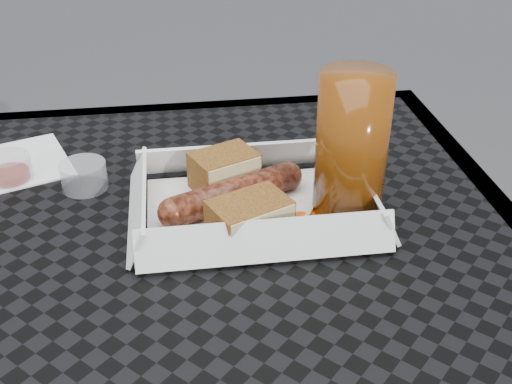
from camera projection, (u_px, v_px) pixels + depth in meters
patio_table at (137, 350)px, 0.60m from camera, size 0.80×0.80×0.74m
food_tray at (255, 210)px, 0.66m from camera, size 0.22×0.15×0.00m
bratwurst at (233, 194)px, 0.66m from camera, size 0.16×0.09×0.03m
bread_near at (224, 171)px, 0.69m from camera, size 0.08×0.07×0.04m
bread_far at (250, 218)px, 0.61m from camera, size 0.09×0.07×0.04m
veg_garnish at (307, 224)px, 0.64m from camera, size 0.03×0.03×0.00m
napkin at (14, 165)px, 0.75m from camera, size 0.15×0.15×0.00m
condiment_cup_sauce at (9, 169)px, 0.71m from camera, size 0.05×0.05×0.03m
condiment_cup_empty at (84, 176)px, 0.70m from camera, size 0.05×0.05×0.03m
drink_glass at (351, 149)px, 0.62m from camera, size 0.07×0.07×0.15m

